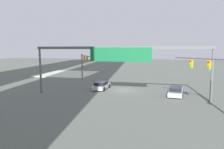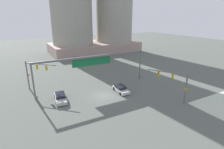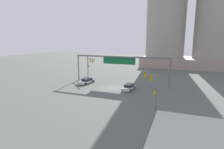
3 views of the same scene
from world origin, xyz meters
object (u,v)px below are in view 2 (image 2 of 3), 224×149
Objects in this scene: traffic_signal_near_corner at (34,70)px; traffic_signal_opposite_side at (175,81)px; sedan_car_approaching at (121,89)px; sedan_car_waiting_far at (60,97)px.

traffic_signal_near_corner is 0.98× the size of traffic_signal_opposite_side.
traffic_signal_near_corner is 17.18m from sedan_car_approaching.
sedan_car_waiting_far is (-11.19, 1.86, 0.00)m from sedan_car_approaching.
traffic_signal_opposite_side is 10.26m from sedan_car_approaching.
traffic_signal_opposite_side reaches higher than sedan_car_approaching.
sedan_car_approaching is (-5.90, 7.76, -3.19)m from traffic_signal_opposite_side.
sedan_car_waiting_far is (2.99, -7.21, -3.46)m from traffic_signal_near_corner.
traffic_signal_near_corner is 1.31× the size of sedan_car_approaching.
sedan_car_approaching and sedan_car_waiting_far have the same top height.
traffic_signal_opposite_side is at bearing 4.50° from traffic_signal_near_corner.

